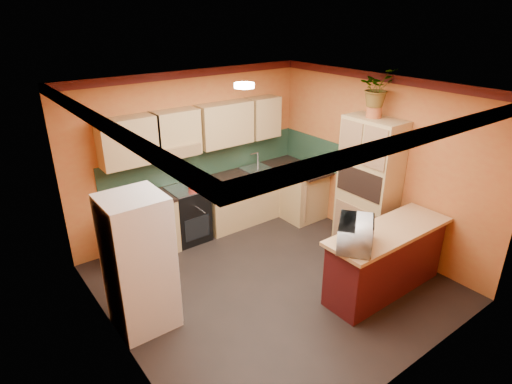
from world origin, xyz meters
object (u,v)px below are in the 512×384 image
Objects in this scene: fridge at (139,263)px; pantry at (368,185)px; microwave at (356,234)px; stove at (188,214)px; base_cabinets_back at (220,205)px; breakfast_bar at (385,262)px.

fridge is 3.62m from pantry.
pantry is 1.71m from microwave.
pantry reaches higher than microwave.
pantry is at bearing -41.05° from stove.
microwave is (0.74, -2.84, 0.64)m from stove.
stove is 0.54× the size of fridge.
base_cabinets_back is at bearing 0.00° from stove.
stove is (-0.63, -0.00, 0.02)m from base_cabinets_back.
microwave is at bearing -75.40° from stove.
microwave reaches higher than stove.
fridge reaches higher than stove.
microwave is at bearing -31.40° from fridge.
breakfast_bar is at bearing -74.23° from base_cabinets_back.
microwave is (0.11, -2.84, 0.65)m from base_cabinets_back.
fridge is at bearing -143.88° from base_cabinets_back.
stove is at bearing 66.22° from microwave.
base_cabinets_back is at bearing 105.77° from breakfast_bar.
base_cabinets_back is 2.15× the size of fridge.
stove is 0.43× the size of pantry.
base_cabinets_back is 1.74× the size of pantry.
pantry is at bearing -50.80° from base_cabinets_back.
pantry is at bearing -5.87° from fridge.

